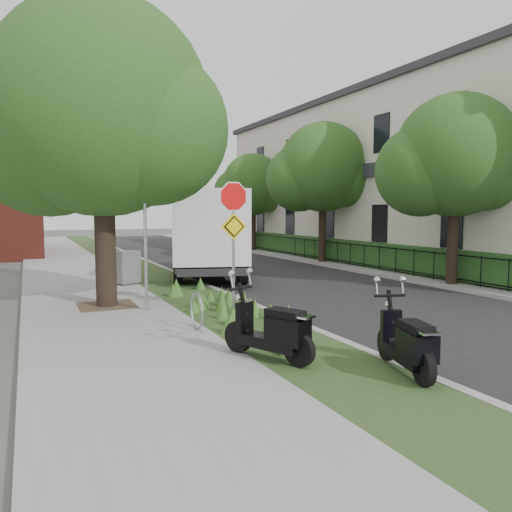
{
  "coord_description": "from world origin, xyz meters",
  "views": [
    {
      "loc": [
        -5.8,
        -10.22,
        2.54
      ],
      "look_at": [
        -0.11,
        2.13,
        1.3
      ],
      "focal_mm": 35.0,
      "sensor_mm": 36.0,
      "label": 1
    }
  ],
  "objects": [
    {
      "name": "ground",
      "position": [
        0.0,
        0.0,
        0.0
      ],
      "size": [
        120.0,
        120.0,
        0.0
      ],
      "primitive_type": "plane",
      "color": "#4C5147",
      "rests_on": "ground"
    },
    {
      "name": "sidewalk_near",
      "position": [
        -4.25,
        10.0,
        0.06
      ],
      "size": [
        3.5,
        60.0,
        0.12
      ],
      "primitive_type": "cube",
      "color": "gray",
      "rests_on": "ground"
    },
    {
      "name": "verge",
      "position": [
        -1.5,
        10.0,
        0.06
      ],
      "size": [
        2.0,
        60.0,
        0.12
      ],
      "primitive_type": "cube",
      "color": "#26411C",
      "rests_on": "ground"
    },
    {
      "name": "kerb_near",
      "position": [
        -0.5,
        10.0,
        0.07
      ],
      "size": [
        0.2,
        60.0,
        0.13
      ],
      "primitive_type": "cube",
      "color": "#9E9991",
      "rests_on": "ground"
    },
    {
      "name": "road",
      "position": [
        3.0,
        10.0,
        0.01
      ],
      "size": [
        7.0,
        60.0,
        0.01
      ],
      "primitive_type": "cube",
      "color": "black",
      "rests_on": "ground"
    },
    {
      "name": "kerb_far",
      "position": [
        6.5,
        10.0,
        0.07
      ],
      "size": [
        0.2,
        60.0,
        0.13
      ],
      "primitive_type": "cube",
      "color": "#9E9991",
      "rests_on": "ground"
    },
    {
      "name": "footpath_far",
      "position": [
        8.2,
        10.0,
        0.06
      ],
      "size": [
        3.2,
        60.0,
        0.12
      ],
      "primitive_type": "cube",
      "color": "gray",
      "rests_on": "ground"
    },
    {
      "name": "street_tree_main",
      "position": [
        -4.08,
        2.86,
        4.8
      ],
      "size": [
        6.21,
        5.54,
        7.66
      ],
      "color": "black",
      "rests_on": "ground"
    },
    {
      "name": "bare_post",
      "position": [
        -3.2,
        1.8,
        2.12
      ],
      "size": [
        0.08,
        0.08,
        4.0
      ],
      "color": "#A5A8AD",
      "rests_on": "ground"
    },
    {
      "name": "bike_hoop",
      "position": [
        -2.7,
        -0.6,
        0.5
      ],
      "size": [
        0.06,
        0.78,
        0.77
      ],
      "color": "#A5A8AD",
      "rests_on": "ground"
    },
    {
      "name": "sign_assembly",
      "position": [
        -1.4,
        0.58,
        2.33
      ],
      "size": [
        0.94,
        0.08,
        3.22
      ],
      "color": "#A5A8AD",
      "rests_on": "ground"
    },
    {
      "name": "fence_far",
      "position": [
        7.2,
        10.0,
        0.67
      ],
      "size": [
        0.04,
        24.0,
        1.0
      ],
      "color": "black",
      "rests_on": "ground"
    },
    {
      "name": "hedge_far",
      "position": [
        7.9,
        10.0,
        0.67
      ],
      "size": [
        1.0,
        24.0,
        1.1
      ],
      "primitive_type": "cube",
      "color": "#194619",
      "rests_on": "footpath_far"
    },
    {
      "name": "terrace_houses",
      "position": [
        11.49,
        10.0,
        4.16
      ],
      "size": [
        7.4,
        26.4,
        8.2
      ],
      "color": "beige",
      "rests_on": "ground"
    },
    {
      "name": "far_tree_a",
      "position": [
        6.94,
        2.05,
        4.13
      ],
      "size": [
        4.6,
        4.1,
        6.22
      ],
      "color": "black",
      "rests_on": "ground"
    },
    {
      "name": "far_tree_b",
      "position": [
        6.94,
        10.05,
        4.37
      ],
      "size": [
        4.83,
        4.31,
        6.56
      ],
      "color": "black",
      "rests_on": "ground"
    },
    {
      "name": "far_tree_c",
      "position": [
        6.94,
        18.04,
        3.95
      ],
      "size": [
        4.37,
        3.89,
        5.93
      ],
      "color": "black",
      "rests_on": "ground"
    },
    {
      "name": "scooter_near",
      "position": [
        -2.22,
        -3.24,
        0.54
      ],
      "size": [
        0.92,
        1.7,
        0.87
      ],
      "color": "black",
      "rests_on": "ground"
    },
    {
      "name": "scooter_far",
      "position": [
        -0.77,
        -4.68,
        0.52
      ],
      "size": [
        0.66,
        1.71,
        0.83
      ],
      "color": "black",
      "rests_on": "ground"
    },
    {
      "name": "box_truck",
      "position": [
        0.29,
        7.31,
        1.81
      ],
      "size": [
        3.94,
        6.54,
        2.78
      ],
      "color": "#262628",
      "rests_on": "ground"
    },
    {
      "name": "utility_cabinet",
      "position": [
        -2.8,
        6.43,
        0.64
      ],
      "size": [
        0.97,
        0.83,
        1.09
      ],
      "color": "#262628",
      "rests_on": "ground"
    }
  ]
}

